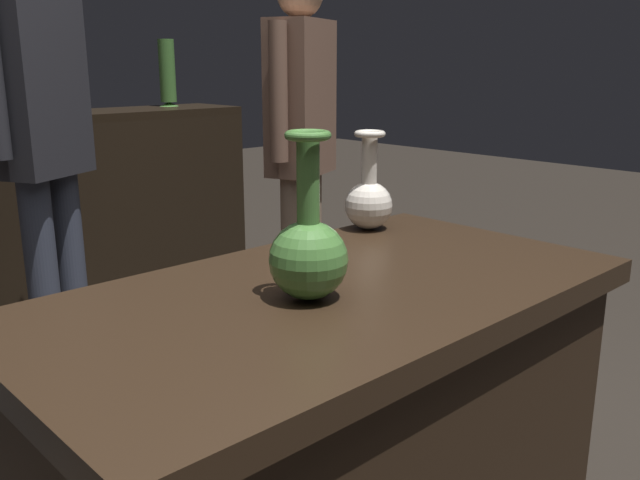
# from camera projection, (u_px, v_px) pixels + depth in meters

# --- Properties ---
(display_plinth) EXTENTS (1.20, 0.64, 0.80)m
(display_plinth) POSITION_uv_depth(u_px,v_px,m) (330.00, 469.00, 1.39)
(display_plinth) COLOR black
(display_plinth) RESTS_ON ground_plane
(vase_centerpiece) EXTENTS (0.14, 0.14, 0.30)m
(vase_centerpiece) POSITION_uv_depth(u_px,v_px,m) (308.00, 250.00, 1.20)
(vase_centerpiece) COLOR #477A38
(vase_centerpiece) RESTS_ON display_plinth
(vase_tall_behind) EXTENTS (0.12, 0.12, 0.25)m
(vase_tall_behind) POSITION_uv_depth(u_px,v_px,m) (369.00, 198.00, 1.71)
(vase_tall_behind) COLOR silver
(vase_tall_behind) RESTS_ON display_plinth
(shelf_vase_far_right) EXTENTS (0.10, 0.10, 0.34)m
(shelf_vase_far_right) POSITION_uv_depth(u_px,v_px,m) (167.00, 74.00, 3.49)
(shelf_vase_far_right) COLOR #477A38
(shelf_vase_far_right) RESTS_ON back_display_shelf
(visitor_near_right) EXTENTS (0.44, 0.29, 1.56)m
(visitor_near_right) POSITION_uv_depth(u_px,v_px,m) (301.00, 139.00, 2.75)
(visitor_near_right) COLOR #846B56
(visitor_near_right) RESTS_ON ground_plane
(visitor_center_back) EXTENTS (0.42, 0.31, 1.67)m
(visitor_center_back) POSITION_uv_depth(u_px,v_px,m) (42.00, 129.00, 2.35)
(visitor_center_back) COLOR #333847
(visitor_center_back) RESTS_ON ground_plane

